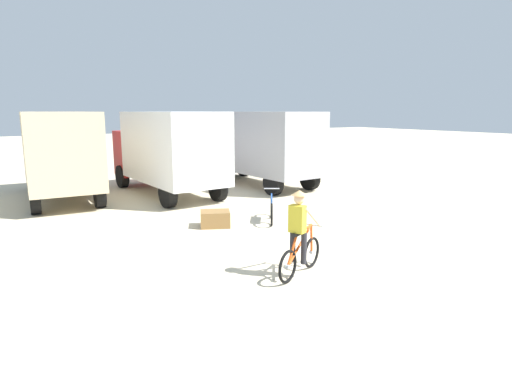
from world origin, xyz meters
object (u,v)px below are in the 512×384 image
cyclist_orange_shirt (299,236)px  bicycle_spare (272,209)px  box_truck_tan_camper (59,151)px  box_truck_avon_van (167,149)px  supply_crate (215,219)px  box_truck_grey_hauler (260,144)px

cyclist_orange_shirt → bicycle_spare: bearing=63.7°
box_truck_tan_camper → box_truck_avon_van: (3.85, -1.26, 0.00)m
box_truck_avon_van → supply_crate: box_truck_avon_van is taller
box_truck_avon_van → box_truck_grey_hauler: same height
box_truck_avon_van → bicycle_spare: 6.15m
box_truck_tan_camper → cyclist_orange_shirt: box_truck_tan_camper is taller
box_truck_avon_van → bicycle_spare: box_truck_avon_van is taller
box_truck_tan_camper → cyclist_orange_shirt: 11.58m
cyclist_orange_shirt → bicycle_spare: size_ratio=1.23×
box_truck_grey_hauler → cyclist_orange_shirt: (-5.19, -9.84, -1.03)m
box_truck_tan_camper → bicycle_spare: (5.04, -7.11, -1.48)m
box_truck_grey_hauler → box_truck_tan_camper: bearing=171.1°
cyclist_orange_shirt → bicycle_spare: (1.99, 4.02, -0.45)m
box_truck_grey_hauler → supply_crate: size_ratio=8.04×
box_truck_avon_van → box_truck_tan_camper: bearing=161.9°
supply_crate → bicycle_spare: bearing=-12.2°
box_truck_avon_van → cyclist_orange_shirt: bearing=-94.6°
box_truck_avon_van → cyclist_orange_shirt: size_ratio=3.78×
box_truck_tan_camper → cyclist_orange_shirt: bearing=-74.7°
box_truck_tan_camper → box_truck_grey_hauler: (8.24, -1.29, 0.00)m
supply_crate → box_truck_tan_camper: bearing=116.0°
box_truck_tan_camper → supply_crate: 7.67m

